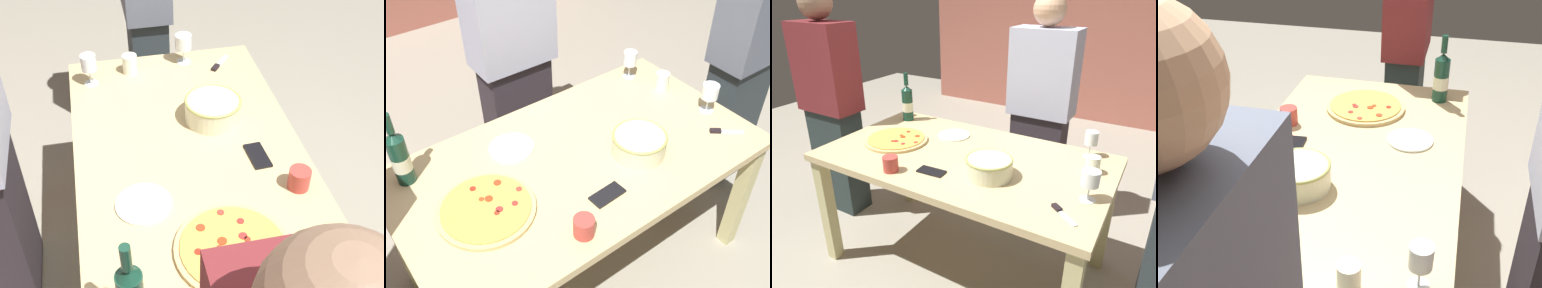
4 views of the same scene
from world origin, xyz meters
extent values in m
plane|color=gray|center=(0.00, 0.00, 0.00)|extent=(8.00, 8.00, 0.00)
cube|color=tan|center=(0.00, 0.00, 0.73)|extent=(1.60, 0.90, 0.04)
cube|color=#C4BA7F|center=(0.74, -0.40, 0.35)|extent=(0.07, 0.07, 0.71)
cube|color=#C4BA7F|center=(-0.74, 0.40, 0.35)|extent=(0.07, 0.07, 0.71)
cube|color=#C4BA7F|center=(0.74, 0.40, 0.35)|extent=(0.07, 0.07, 0.71)
cylinder|color=tan|center=(-0.46, -0.04, 0.76)|extent=(0.38, 0.38, 0.02)
cylinder|color=gold|center=(-0.46, -0.04, 0.77)|extent=(0.35, 0.35, 0.01)
cylinder|color=#B23E19|center=(-0.46, 0.01, 0.77)|extent=(0.02, 0.02, 0.00)
cylinder|color=#A4371A|center=(-0.37, 0.05, 0.77)|extent=(0.03, 0.03, 0.00)
cylinder|color=#9F2B25|center=(-0.37, -0.09, 0.77)|extent=(0.02, 0.02, 0.00)
cylinder|color=#AA372B|center=(-0.32, -0.03, 0.77)|extent=(0.02, 0.02, 0.00)
cylinder|color=#A42617|center=(-0.46, 0.08, 0.77)|extent=(0.02, 0.02, 0.00)
cylinder|color=#AB2C29|center=(-0.43, -0.08, 0.77)|extent=(0.03, 0.03, 0.00)
cylinder|color=#AF301E|center=(-0.45, -0.09, 0.77)|extent=(0.02, 0.02, 0.00)
cylinder|color=#B23817|center=(-0.44, -0.01, 0.77)|extent=(0.03, 0.03, 0.00)
cylinder|color=beige|center=(0.23, -0.14, 0.80)|extent=(0.23, 0.23, 0.10)
torus|color=tan|center=(0.23, -0.14, 0.84)|extent=(0.24, 0.24, 0.01)
cylinder|color=#143C2C|center=(-0.65, 0.31, 0.86)|extent=(0.07, 0.07, 0.22)
cone|color=#143C2C|center=(-0.65, 0.31, 0.98)|extent=(0.07, 0.07, 0.03)
cylinder|color=#143C2C|center=(-0.65, 0.31, 1.05)|extent=(0.03, 0.03, 0.09)
cylinder|color=silver|center=(-0.65, 0.31, 0.85)|extent=(0.08, 0.08, 0.07)
cylinder|color=white|center=(0.71, -0.11, 0.75)|extent=(0.07, 0.07, 0.00)
cylinder|color=white|center=(0.71, -0.11, 0.79)|extent=(0.01, 0.01, 0.07)
cylinder|color=white|center=(0.71, -0.11, 0.86)|extent=(0.08, 0.08, 0.07)
cylinder|color=white|center=(0.61, 0.35, 0.75)|extent=(0.06, 0.06, 0.00)
cylinder|color=white|center=(0.61, 0.35, 0.79)|extent=(0.01, 0.01, 0.07)
cylinder|color=white|center=(0.61, 0.35, 0.86)|extent=(0.07, 0.07, 0.07)
cylinder|color=maroon|center=(0.61, 0.35, 0.84)|extent=(0.06, 0.06, 0.02)
cylinder|color=#BD4038|center=(-0.23, -0.35, 0.79)|extent=(0.08, 0.08, 0.08)
cylinder|color=white|center=(0.66, 0.16, 0.80)|extent=(0.07, 0.07, 0.09)
cylinder|color=white|center=(-0.21, 0.22, 0.76)|extent=(0.20, 0.20, 0.01)
cube|color=black|center=(-0.04, -0.25, 0.76)|extent=(0.15, 0.08, 0.01)
cube|color=silver|center=(0.67, -0.29, 0.75)|extent=(0.10, 0.09, 0.01)
cube|color=black|center=(0.61, -0.25, 0.76)|extent=(0.05, 0.05, 0.02)
cube|color=#2A3338|center=(1.14, 0.01, 0.41)|extent=(0.33, 0.20, 0.83)
cube|color=slate|center=(1.14, 0.01, 1.14)|extent=(0.38, 0.24, 0.62)
cube|color=#2D262D|center=(0.16, 0.81, 0.39)|extent=(0.38, 0.20, 0.79)
cube|color=#B3B8D5|center=(0.16, 0.81, 1.09)|extent=(0.44, 0.24, 0.59)
camera|label=1|loc=(-1.44, 0.31, 2.08)|focal=47.79mm
camera|label=2|loc=(-0.87, -1.16, 2.08)|focal=42.22mm
camera|label=3|loc=(0.92, -1.54, 1.62)|focal=33.06mm
camera|label=4|loc=(1.59, 0.39, 1.80)|focal=44.65mm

